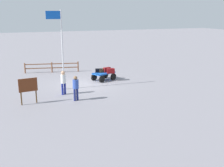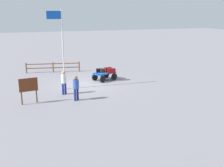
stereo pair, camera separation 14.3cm
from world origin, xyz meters
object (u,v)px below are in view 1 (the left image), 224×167
(suitcase_grey, at_px, (111,71))
(worker_trailing, at_px, (76,86))
(suitcase_olive, at_px, (102,70))
(worker_lead, at_px, (63,81))
(suitcase_navy, at_px, (99,71))
(suitcase_dark, at_px, (107,70))
(flagpole, at_px, (60,43))
(signboard, at_px, (28,87))
(luggage_cart, at_px, (104,75))

(suitcase_grey, bearing_deg, worker_trailing, 45.79)
(suitcase_olive, bearing_deg, worker_lead, 37.97)
(worker_trailing, bearing_deg, suitcase_grey, -134.21)
(suitcase_navy, relative_size, suitcase_olive, 0.89)
(suitcase_navy, height_order, worker_trailing, worker_trailing)
(suitcase_grey, xyz_separation_m, suitcase_dark, (0.14, -0.52, 0.00))
(suitcase_navy, height_order, flagpole, flagpole)
(suitcase_navy, bearing_deg, signboard, 35.79)
(luggage_cart, height_order, suitcase_olive, suitcase_olive)
(luggage_cart, xyz_separation_m, flagpole, (3.69, 1.50, 2.88))
(suitcase_grey, distance_m, worker_trailing, 5.54)
(suitcase_navy, distance_m, suitcase_olive, 0.31)
(suitcase_grey, height_order, suitcase_dark, suitcase_dark)
(luggage_cart, bearing_deg, flagpole, 22.11)
(worker_trailing, bearing_deg, suitcase_dark, -129.68)
(suitcase_dark, height_order, signboard, signboard)
(suitcase_grey, height_order, signboard, signboard)
(suitcase_dark, xyz_separation_m, suitcase_olive, (0.38, -0.07, -0.04))
(worker_lead, bearing_deg, suitcase_dark, -145.29)
(luggage_cart, xyz_separation_m, suitcase_grey, (-0.46, 0.44, 0.38))
(suitcase_grey, relative_size, signboard, 0.42)
(worker_trailing, xyz_separation_m, signboard, (2.83, -0.36, 0.12))
(suitcase_navy, bearing_deg, suitcase_grey, 143.17)
(luggage_cart, distance_m, suitcase_grey, 0.74)
(suitcase_navy, bearing_deg, luggage_cart, 153.41)
(luggage_cart, bearing_deg, suitcase_navy, -26.59)
(worker_trailing, bearing_deg, flagpole, -84.32)
(worker_trailing, bearing_deg, suitcase_olive, -126.26)
(suitcase_navy, height_order, signboard, signboard)
(worker_lead, xyz_separation_m, flagpole, (-0.17, -1.31, 2.38))
(suitcase_olive, distance_m, flagpole, 4.73)
(flagpole, bearing_deg, suitcase_grey, -165.64)
(suitcase_grey, distance_m, suitcase_olive, 0.79)
(suitcase_grey, xyz_separation_m, signboard, (6.69, 3.60, 0.23))
(luggage_cart, xyz_separation_m, signboard, (6.23, 4.04, 0.62))
(suitcase_grey, bearing_deg, luggage_cart, -43.51)
(worker_lead, bearing_deg, suitcase_navy, -139.33)
(luggage_cart, xyz_separation_m, worker_trailing, (3.40, 4.40, 0.49))
(luggage_cart, bearing_deg, worker_trailing, 52.32)
(suitcase_dark, xyz_separation_m, flagpole, (4.01, 1.58, 2.50))
(suitcase_navy, xyz_separation_m, flagpole, (3.32, 1.68, 2.54))
(signboard, bearing_deg, suitcase_navy, -144.21)
(flagpole, bearing_deg, worker_trailing, 95.68)
(worker_trailing, distance_m, flagpole, 3.78)
(suitcase_grey, xyz_separation_m, worker_trailing, (3.86, 3.97, 0.11))
(suitcase_navy, bearing_deg, worker_lead, 40.67)
(worker_lead, bearing_deg, suitcase_grey, -151.18)
(suitcase_dark, height_order, suitcase_navy, suitcase_dark)
(luggage_cart, height_order, suitcase_navy, suitcase_navy)
(suitcase_grey, height_order, suitcase_navy, suitcase_grey)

